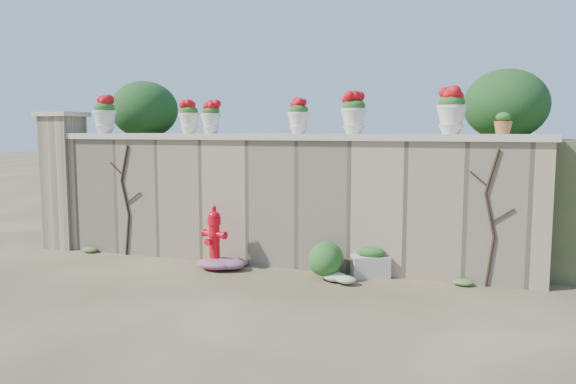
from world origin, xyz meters
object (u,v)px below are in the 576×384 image
at_px(urn_pot_0, 105,115).
at_px(terracotta_pot, 503,124).
at_px(planter_box, 371,263).
at_px(fire_hydrant, 214,237).

xyz_separation_m(urn_pot_0, terracotta_pot, (6.56, 0.00, -0.18)).
distance_m(planter_box, terracotta_pot, 2.69).
xyz_separation_m(planter_box, urn_pot_0, (-4.81, 0.25, 2.21)).
height_order(fire_hydrant, urn_pot_0, urn_pot_0).
bearing_deg(planter_box, fire_hydrant, 165.48).
bearing_deg(planter_box, terracotta_pot, -14.52).
relative_size(planter_box, terracotta_pot, 2.14).
relative_size(fire_hydrant, terracotta_pot, 3.42).
height_order(urn_pot_0, terracotta_pot, urn_pot_0).
bearing_deg(fire_hydrant, urn_pot_0, 179.13).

